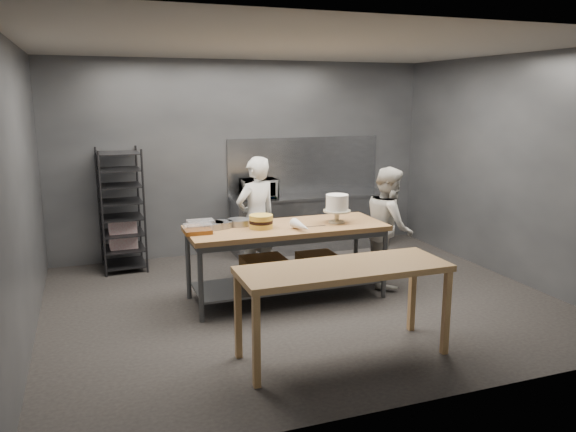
{
  "coord_description": "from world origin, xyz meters",
  "views": [
    {
      "loc": [
        -2.38,
        -6.04,
        2.45
      ],
      "look_at": [
        -0.15,
        0.12,
        1.05
      ],
      "focal_mm": 35.0,
      "sensor_mm": 36.0,
      "label": 1
    }
  ],
  "objects_px": {
    "near_counter": "(344,275)",
    "work_table": "(287,253)",
    "speed_rack": "(121,211)",
    "chef_behind": "(256,219)",
    "microwave": "(259,189)",
    "layer_cake": "(261,222)",
    "chef_right": "(389,226)",
    "frosted_cake_stand": "(337,205)"
  },
  "relations": [
    {
      "from": "chef_right",
      "to": "frosted_cake_stand",
      "type": "distance_m",
      "value": 0.9
    },
    {
      "from": "frosted_cake_stand",
      "to": "speed_rack",
      "type": "bearing_deg",
      "value": 140.9
    },
    {
      "from": "near_counter",
      "to": "work_table",
      "type": "bearing_deg",
      "value": 88.96
    },
    {
      "from": "near_counter",
      "to": "microwave",
      "type": "distance_m",
      "value": 3.7
    },
    {
      "from": "speed_rack",
      "to": "microwave",
      "type": "relative_size",
      "value": 3.23
    },
    {
      "from": "frosted_cake_stand",
      "to": "layer_cake",
      "type": "height_order",
      "value": "frosted_cake_stand"
    },
    {
      "from": "chef_behind",
      "to": "layer_cake",
      "type": "bearing_deg",
      "value": 57.85
    },
    {
      "from": "speed_rack",
      "to": "layer_cake",
      "type": "distance_m",
      "value": 2.45
    },
    {
      "from": "chef_right",
      "to": "layer_cake",
      "type": "height_order",
      "value": "chef_right"
    },
    {
      "from": "chef_behind",
      "to": "chef_right",
      "type": "relative_size",
      "value": 1.08
    },
    {
      "from": "work_table",
      "to": "speed_rack",
      "type": "relative_size",
      "value": 1.37
    },
    {
      "from": "work_table",
      "to": "near_counter",
      "type": "relative_size",
      "value": 1.2
    },
    {
      "from": "chef_behind",
      "to": "speed_rack",
      "type": "bearing_deg",
      "value": -53.23
    },
    {
      "from": "near_counter",
      "to": "microwave",
      "type": "relative_size",
      "value": 3.69
    },
    {
      "from": "work_table",
      "to": "chef_behind",
      "type": "height_order",
      "value": "chef_behind"
    },
    {
      "from": "chef_behind",
      "to": "frosted_cake_stand",
      "type": "bearing_deg",
      "value": 112.46
    },
    {
      "from": "layer_cake",
      "to": "near_counter",
      "type": "bearing_deg",
      "value": -79.81
    },
    {
      "from": "work_table",
      "to": "speed_rack",
      "type": "bearing_deg",
      "value": 133.05
    },
    {
      "from": "speed_rack",
      "to": "layer_cake",
      "type": "height_order",
      "value": "speed_rack"
    },
    {
      "from": "chef_right",
      "to": "microwave",
      "type": "height_order",
      "value": "chef_right"
    },
    {
      "from": "layer_cake",
      "to": "speed_rack",
      "type": "bearing_deg",
      "value": 127.12
    },
    {
      "from": "near_counter",
      "to": "frosted_cake_stand",
      "type": "xyz_separation_m",
      "value": [
        0.67,
        1.62,
        0.33
      ]
    },
    {
      "from": "frosted_cake_stand",
      "to": "layer_cake",
      "type": "bearing_deg",
      "value": 177.81
    },
    {
      "from": "near_counter",
      "to": "chef_right",
      "type": "xyz_separation_m",
      "value": [
        1.48,
        1.74,
        -0.03
      ]
    },
    {
      "from": "chef_right",
      "to": "near_counter",
      "type": "bearing_deg",
      "value": 159.99
    },
    {
      "from": "near_counter",
      "to": "chef_behind",
      "type": "distance_m",
      "value": 2.49
    },
    {
      "from": "work_table",
      "to": "frosted_cake_stand",
      "type": "relative_size",
      "value": 6.81
    },
    {
      "from": "speed_rack",
      "to": "layer_cake",
      "type": "xyz_separation_m",
      "value": [
        1.47,
        -1.95,
        0.14
      ]
    },
    {
      "from": "work_table",
      "to": "frosted_cake_stand",
      "type": "xyz_separation_m",
      "value": [
        0.64,
        -0.06,
        0.58
      ]
    },
    {
      "from": "speed_rack",
      "to": "frosted_cake_stand",
      "type": "height_order",
      "value": "speed_rack"
    },
    {
      "from": "speed_rack",
      "to": "frosted_cake_stand",
      "type": "relative_size",
      "value": 4.96
    },
    {
      "from": "chef_behind",
      "to": "microwave",
      "type": "distance_m",
      "value": 1.28
    },
    {
      "from": "work_table",
      "to": "chef_right",
      "type": "relative_size",
      "value": 1.53
    },
    {
      "from": "work_table",
      "to": "speed_rack",
      "type": "height_order",
      "value": "speed_rack"
    },
    {
      "from": "frosted_cake_stand",
      "to": "microwave",
      "type": "bearing_deg",
      "value": 100.25
    },
    {
      "from": "microwave",
      "to": "layer_cake",
      "type": "relative_size",
      "value": 1.94
    },
    {
      "from": "speed_rack",
      "to": "chef_behind",
      "type": "distance_m",
      "value": 2.0
    },
    {
      "from": "chef_behind",
      "to": "layer_cake",
      "type": "height_order",
      "value": "chef_behind"
    },
    {
      "from": "chef_behind",
      "to": "microwave",
      "type": "height_order",
      "value": "chef_behind"
    },
    {
      "from": "chef_right",
      "to": "frosted_cake_stand",
      "type": "xyz_separation_m",
      "value": [
        -0.81,
        -0.12,
        0.37
      ]
    },
    {
      "from": "chef_behind",
      "to": "chef_right",
      "type": "bearing_deg",
      "value": 135.46
    },
    {
      "from": "work_table",
      "to": "microwave",
      "type": "relative_size",
      "value": 4.43
    }
  ]
}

